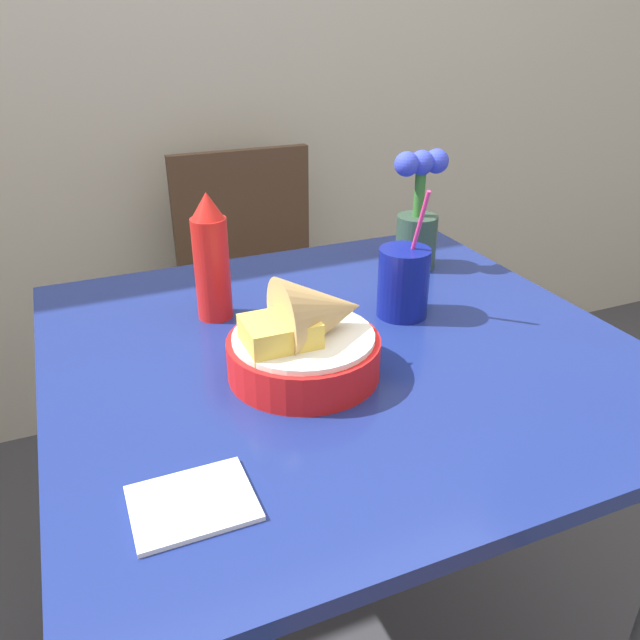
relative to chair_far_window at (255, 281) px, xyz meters
name	(u,v)px	position (x,y,z in m)	size (l,w,h in m)	color
dining_table	(340,402)	(-0.10, -0.80, 0.11)	(0.91, 0.87, 0.74)	navy
chair_far_window	(255,281)	(0.00, 0.00, 0.00)	(0.40, 0.40, 0.87)	#473323
food_basket	(308,339)	(-0.18, -0.86, 0.28)	(0.22, 0.22, 0.16)	red
ketchup_bottle	(211,259)	(-0.26, -0.63, 0.33)	(0.06, 0.06, 0.22)	red
drink_cup	(403,284)	(0.04, -0.75, 0.28)	(0.09, 0.09, 0.23)	navy
flower_vase	(418,217)	(0.18, -0.56, 0.33)	(0.12, 0.08, 0.24)	#2D4738
napkin	(192,503)	(-0.40, -1.07, 0.22)	(0.13, 0.11, 0.01)	white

